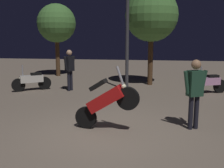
{
  "coord_description": "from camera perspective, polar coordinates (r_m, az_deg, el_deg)",
  "views": [
    {
      "loc": [
        1.06,
        -6.05,
        2.33
      ],
      "look_at": [
        0.0,
        1.24,
        1.0
      ],
      "focal_mm": 43.03,
      "sensor_mm": 36.0,
      "label": 1
    }
  ],
  "objects": [
    {
      "name": "motorcycle_white_parked_right",
      "position": [
        12.0,
        -16.68,
        0.73
      ],
      "size": [
        1.41,
        1.04,
        1.11
      ],
      "rotation": [
        0.0,
        0.0,
        3.76
      ],
      "color": "black",
      "rests_on": "ground_plane"
    },
    {
      "name": "person_bystander_far",
      "position": [
        11.54,
        -9.0,
        3.72
      ],
      "size": [
        0.37,
        0.64,
        1.74
      ],
      "rotation": [
        0.0,
        0.0,
        5.84
      ],
      "color": "black",
      "rests_on": "ground_plane"
    },
    {
      "name": "person_rider_beside",
      "position": [
        6.93,
        17.19,
        -0.81
      ],
      "size": [
        0.64,
        0.37,
        1.76
      ],
      "rotation": [
        0.0,
        0.0,
        5.16
      ],
      "color": "black",
      "rests_on": "ground_plane"
    },
    {
      "name": "tree_center_bg",
      "position": [
        12.9,
        8.4,
        14.21
      ],
      "size": [
        2.45,
        2.45,
        4.49
      ],
      "color": "#4C331E",
      "rests_on": "ground_plane"
    },
    {
      "name": "ground_plane",
      "position": [
        6.57,
        -1.61,
        -10.55
      ],
      "size": [
        40.0,
        40.0,
        0.0
      ],
      "primitive_type": "plane",
      "color": "#756656"
    },
    {
      "name": "motorcycle_pink_parked_left",
      "position": [
        11.58,
        19.78,
        0.23
      ],
      "size": [
        1.58,
        0.71,
        1.11
      ],
      "rotation": [
        0.0,
        0.0,
        3.52
      ],
      "color": "black",
      "rests_on": "ground_plane"
    },
    {
      "name": "streetlamp_far",
      "position": [
        11.37,
        3.29,
        13.61
      ],
      "size": [
        0.36,
        0.36,
        4.69
      ],
      "color": "#38383D",
      "rests_on": "ground_plane"
    },
    {
      "name": "tree_left_bg",
      "position": [
        15.97,
        -11.71,
        12.45
      ],
      "size": [
        2.19,
        2.19,
        4.12
      ],
      "color": "#4C331E",
      "rests_on": "ground_plane"
    },
    {
      "name": "motorcycle_red_foreground",
      "position": [
        6.57,
        -1.29,
        -3.72
      ],
      "size": [
        1.65,
        0.48,
        1.63
      ],
      "rotation": [
        0.0,
        0.0,
        -0.2
      ],
      "color": "black",
      "rests_on": "ground_plane"
    }
  ]
}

